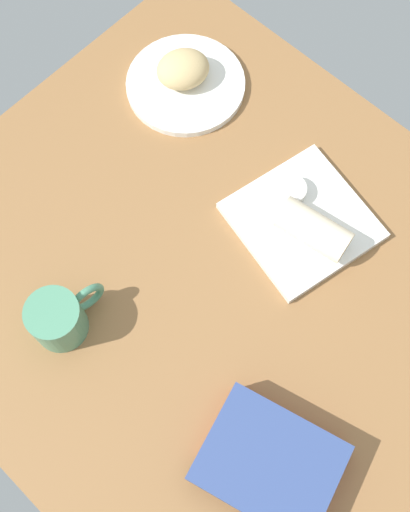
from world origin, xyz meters
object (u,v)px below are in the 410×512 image
(round_plate, at_px, (186,84))
(square_plate, at_px, (300,219))
(breakfast_wrap, at_px, (313,230))
(book_stack, at_px, (272,459))
(coffee_mug, at_px, (59,318))
(scone_pastry, at_px, (183,69))
(sauce_cup, at_px, (290,191))

(round_plate, xyz_separation_m, square_plate, (-0.34, 0.07, 0.00))
(breakfast_wrap, xyz_separation_m, book_stack, (-0.19, 0.32, -0.01))
(book_stack, bearing_deg, square_plate, -56.35)
(book_stack, bearing_deg, breakfast_wrap, -59.51)
(coffee_mug, bearing_deg, breakfast_wrap, -116.46)
(book_stack, distance_m, coffee_mug, 0.39)
(square_plate, relative_size, book_stack, 0.94)
(round_plate, relative_size, book_stack, 0.99)
(coffee_mug, bearing_deg, round_plate, -69.17)
(coffee_mug, bearing_deg, book_stack, -169.44)
(breakfast_wrap, distance_m, book_stack, 0.37)
(square_plate, distance_m, coffee_mug, 0.44)
(breakfast_wrap, distance_m, coffee_mug, 0.44)
(scone_pastry, relative_size, square_plate, 0.46)
(square_plate, xyz_separation_m, sauce_cup, (0.04, -0.02, 0.02))
(scone_pastry, distance_m, square_plate, 0.36)
(scone_pastry, xyz_separation_m, coffee_mug, (-0.19, 0.48, 0.00))
(breakfast_wrap, height_order, book_stack, breakfast_wrap)
(round_plate, bearing_deg, breakfast_wrap, 167.52)
(round_plate, bearing_deg, scone_pastry, -20.51)
(square_plate, height_order, breakfast_wrap, breakfast_wrap)
(round_plate, xyz_separation_m, scone_pastry, (0.01, -0.00, 0.03))
(sauce_cup, bearing_deg, scone_pastry, -9.47)
(square_plate, distance_m, breakfast_wrap, 0.05)
(round_plate, distance_m, scone_pastry, 0.04)
(scone_pastry, xyz_separation_m, breakfast_wrap, (-0.38, 0.09, 0.00))
(round_plate, distance_m, square_plate, 0.35)
(round_plate, xyz_separation_m, sauce_cup, (-0.30, 0.05, 0.02))
(sauce_cup, bearing_deg, round_plate, -9.14)
(square_plate, relative_size, coffee_mug, 1.61)
(round_plate, distance_m, coffee_mug, 0.51)
(scone_pastry, bearing_deg, coffee_mug, 111.59)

